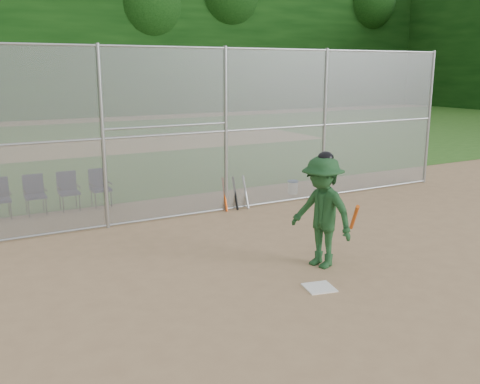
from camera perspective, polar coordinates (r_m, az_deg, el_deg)
ground at (r=8.91m, az=7.99°, el=-10.12°), size 100.00×100.00×0.00m
grass_strip at (r=25.23m, az=-17.49°, el=4.54°), size 100.00×100.00×0.00m
dirt_patch_far at (r=25.23m, az=-17.49°, el=4.54°), size 24.00×24.00×0.00m
backstop_fence at (r=12.61m, az=-5.59°, el=6.55°), size 16.09×0.09×4.00m
treeline at (r=27.03m, az=-19.24°, el=16.65°), size 81.00×60.00×11.00m
home_plate at (r=8.91m, az=8.45°, el=-10.05°), size 0.55×0.55×0.02m
batter_at_plate at (r=9.57m, az=8.74°, el=-2.10°), size 1.12×1.43×2.09m
water_cooler at (r=15.27m, az=5.65°, el=0.54°), size 0.30×0.30×0.38m
spare_bats at (r=13.46m, az=-0.51°, el=-0.13°), size 0.66×0.34×0.84m
chair_3 at (r=13.80m, az=-24.25°, el=-0.70°), size 0.54×0.52×0.96m
chair_4 at (r=13.88m, az=-20.99°, el=-0.33°), size 0.54×0.52×0.96m
chair_5 at (r=14.00m, az=-17.78°, el=0.03°), size 0.54×0.52×0.96m
chair_6 at (r=14.17m, az=-14.63°, el=0.39°), size 0.54×0.52×0.96m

